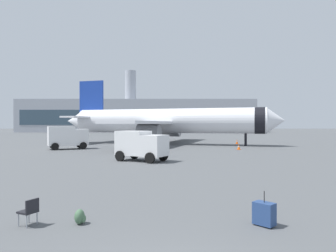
# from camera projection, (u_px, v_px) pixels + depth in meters

# --- Properties ---
(airplane_at_gate) EXTENTS (35.05, 31.99, 10.50)m
(airplane_at_gate) POSITION_uv_depth(u_px,v_px,m) (167.00, 121.00, 48.81)
(airplane_at_gate) COLOR white
(airplane_at_gate) RESTS_ON ground
(service_truck) EXTENTS (5.28, 4.12, 2.90)m
(service_truck) POSITION_uv_depth(u_px,v_px,m) (68.00, 136.00, 39.48)
(service_truck) COLOR white
(service_truck) RESTS_ON ground
(cargo_van) EXTENTS (4.81, 3.99, 2.60)m
(cargo_van) POSITION_uv_depth(u_px,v_px,m) (142.00, 144.00, 26.85)
(cargo_van) COLOR white
(cargo_van) RESTS_ON ground
(safety_cone_near) EXTENTS (0.44, 0.44, 0.66)m
(safety_cone_near) POSITION_uv_depth(u_px,v_px,m) (240.00, 147.00, 38.63)
(safety_cone_near) COLOR #F2590C
(safety_cone_near) RESTS_ON ground
(safety_cone_mid) EXTENTS (0.44, 0.44, 0.74)m
(safety_cone_mid) POSITION_uv_depth(u_px,v_px,m) (238.00, 142.00, 49.40)
(safety_cone_mid) COLOR #F2590C
(safety_cone_mid) RESTS_ON ground
(safety_cone_far) EXTENTS (0.44, 0.44, 0.79)m
(safety_cone_far) POSITION_uv_depth(u_px,v_px,m) (167.00, 138.00, 59.88)
(safety_cone_far) COLOR #F2590C
(safety_cone_far) RESTS_ON ground
(rolling_suitcase) EXTENTS (0.73, 0.74, 1.10)m
(rolling_suitcase) POSITION_uv_depth(u_px,v_px,m) (265.00, 214.00, 9.79)
(rolling_suitcase) COLOR navy
(rolling_suitcase) RESTS_ON ground
(traveller_backpack) EXTENTS (0.36, 0.40, 0.48)m
(traveller_backpack) POSITION_uv_depth(u_px,v_px,m) (81.00, 217.00, 9.97)
(traveller_backpack) COLOR #476B4C
(traveller_backpack) RESTS_ON ground
(gate_chair) EXTENTS (0.65, 0.65, 0.86)m
(gate_chair) POSITION_uv_depth(u_px,v_px,m) (30.00, 210.00, 9.79)
(gate_chair) COLOR black
(gate_chair) RESTS_ON ground
(terminal_building) EXTENTS (90.58, 19.17, 24.48)m
(terminal_building) POSITION_uv_depth(u_px,v_px,m) (139.00, 116.00, 124.59)
(terminal_building) COLOR #9EA3AD
(terminal_building) RESTS_ON ground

